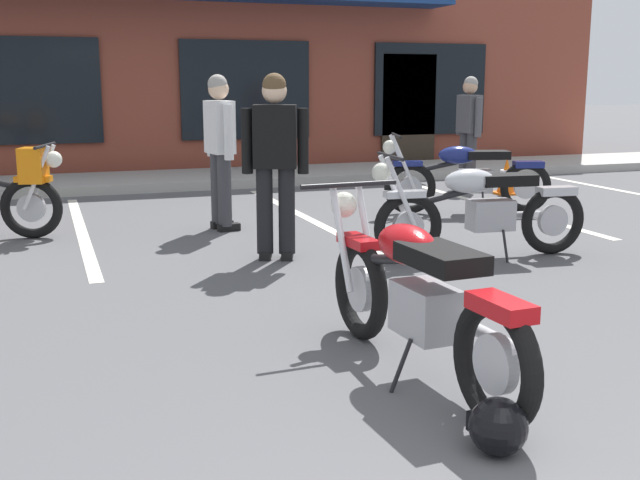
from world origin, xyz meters
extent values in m
plane|color=#515154|center=(0.00, 3.63, 0.00)|extent=(80.00, 80.00, 0.00)
cube|color=#A8A59E|center=(0.00, 11.21, 0.07)|extent=(22.00, 1.80, 0.14)
cube|color=brown|center=(0.00, 15.20, 1.89)|extent=(18.04, 5.56, 3.79)
cube|color=black|center=(-1.80, 12.38, 1.45)|extent=(2.31, 0.06, 1.70)
cube|color=black|center=(1.80, 12.38, 1.45)|extent=(2.31, 0.06, 1.70)
cube|color=black|center=(5.41, 12.38, 1.45)|extent=(2.31, 0.06, 1.70)
cube|color=#33281E|center=(4.96, 12.38, 1.05)|extent=(1.10, 0.06, 2.10)
cube|color=silver|center=(-1.29, 7.61, 0.00)|extent=(0.12, 4.80, 0.01)
cube|color=silver|center=(1.29, 7.61, 0.00)|extent=(0.12, 4.80, 0.01)
cube|color=silver|center=(3.87, 7.61, 0.00)|extent=(0.12, 4.80, 0.01)
torus|color=black|center=(0.27, 1.79, 0.32)|extent=(0.14, 0.64, 0.64)
cylinder|color=#B7B7BC|center=(0.27, 1.79, 0.32)|extent=(0.08, 0.29, 0.29)
torus|color=black|center=(0.19, 3.23, 0.32)|extent=(0.14, 0.64, 0.64)
cylinder|color=#B7B7BC|center=(0.19, 3.23, 0.32)|extent=(0.08, 0.29, 0.29)
cylinder|color=silver|center=(0.10, 3.33, 0.64)|extent=(0.06, 0.33, 0.66)
cylinder|color=silver|center=(0.28, 3.34, 0.64)|extent=(0.06, 0.33, 0.66)
cylinder|color=black|center=(0.18, 3.41, 0.96)|extent=(0.66, 0.07, 0.03)
sphere|color=silver|center=(0.18, 3.49, 0.82)|extent=(0.18, 0.18, 0.17)
cube|color=#B70F14|center=(0.19, 3.27, 0.62)|extent=(0.16, 0.37, 0.06)
cube|color=#9E9EA3|center=(0.24, 2.43, 0.40)|extent=(0.26, 0.41, 0.28)
cylinder|color=silver|center=(0.40, 2.07, 0.36)|extent=(0.10, 0.55, 0.07)
cylinder|color=black|center=(0.23, 2.63, 0.64)|extent=(0.11, 0.94, 0.26)
ellipsoid|color=#B70F14|center=(0.22, 2.65, 0.72)|extent=(0.29, 0.49, 0.22)
cube|color=black|center=(0.24, 2.29, 0.72)|extent=(0.31, 0.53, 0.10)
cube|color=#B70F14|center=(0.27, 1.77, 0.60)|extent=(0.18, 0.37, 0.08)
cylinder|color=black|center=(0.06, 2.35, 0.14)|extent=(0.14, 0.03, 0.29)
torus|color=black|center=(3.97, 7.01, 0.32)|extent=(0.64, 0.28, 0.64)
cylinder|color=#B7B7BC|center=(3.97, 7.01, 0.32)|extent=(0.29, 0.14, 0.29)
torus|color=black|center=(2.58, 7.42, 0.32)|extent=(0.64, 0.28, 0.64)
cylinder|color=#B7B7BC|center=(2.58, 7.42, 0.32)|extent=(0.29, 0.14, 0.29)
cylinder|color=silver|center=(2.46, 7.36, 0.64)|extent=(0.32, 0.13, 0.66)
cylinder|color=silver|center=(2.51, 7.54, 0.64)|extent=(0.32, 0.13, 0.66)
cylinder|color=black|center=(2.41, 7.47, 0.96)|extent=(0.22, 0.64, 0.03)
sphere|color=silver|center=(2.34, 7.50, 0.82)|extent=(0.21, 0.21, 0.17)
cube|color=navy|center=(2.55, 7.43, 0.62)|extent=(0.38, 0.24, 0.06)
cube|color=#9E9EA3|center=(3.35, 7.19, 0.40)|extent=(0.45, 0.34, 0.28)
cylinder|color=silver|center=(3.75, 7.22, 0.36)|extent=(0.55, 0.22, 0.07)
cylinder|color=black|center=(3.16, 7.25, 0.64)|extent=(0.92, 0.33, 0.26)
ellipsoid|color=navy|center=(3.14, 7.26, 0.72)|extent=(0.53, 0.39, 0.22)
cube|color=black|center=(3.49, 7.15, 0.72)|extent=(0.58, 0.42, 0.10)
cube|color=navy|center=(3.98, 7.01, 0.60)|extent=(0.39, 0.26, 0.08)
cylinder|color=black|center=(3.37, 7.00, 0.14)|extent=(0.06, 0.14, 0.29)
torus|color=black|center=(-1.78, 7.35, 0.32)|extent=(0.64, 0.28, 0.64)
cylinder|color=#B7B7BC|center=(-1.78, 7.35, 0.32)|extent=(0.29, 0.14, 0.29)
cylinder|color=silver|center=(-1.66, 7.40, 0.64)|extent=(0.32, 0.14, 0.66)
cylinder|color=silver|center=(-1.71, 7.23, 0.64)|extent=(0.32, 0.14, 0.66)
cylinder|color=black|center=(-1.61, 7.29, 0.96)|extent=(0.23, 0.64, 0.03)
sphere|color=silver|center=(-1.53, 7.27, 0.82)|extent=(0.21, 0.21, 0.17)
cube|color=orange|center=(-1.74, 7.33, 0.62)|extent=(0.39, 0.24, 0.06)
cube|color=orange|center=(-1.73, 7.33, 0.76)|extent=(0.31, 0.34, 0.36)
torus|color=black|center=(2.84, 4.91, 0.32)|extent=(0.65, 0.16, 0.64)
cylinder|color=#B7B7BC|center=(2.84, 4.91, 0.32)|extent=(0.29, 0.09, 0.29)
torus|color=black|center=(1.41, 5.05, 0.32)|extent=(0.65, 0.16, 0.64)
cylinder|color=#B7B7BC|center=(1.41, 5.05, 0.32)|extent=(0.29, 0.09, 0.29)
cylinder|color=silver|center=(1.30, 4.97, 0.64)|extent=(0.33, 0.08, 0.66)
cylinder|color=silver|center=(1.32, 5.15, 0.64)|extent=(0.33, 0.08, 0.66)
cylinder|color=black|center=(1.23, 5.07, 0.96)|extent=(0.10, 0.66, 0.03)
sphere|color=silver|center=(1.15, 5.08, 0.82)|extent=(0.19, 0.19, 0.17)
cube|color=silver|center=(1.37, 5.05, 0.62)|extent=(0.37, 0.18, 0.06)
cube|color=#9E9EA3|center=(2.20, 4.97, 0.40)|extent=(0.42, 0.28, 0.28)
cylinder|color=silver|center=(2.59, 5.07, 0.36)|extent=(0.55, 0.12, 0.07)
cylinder|color=black|center=(2.00, 4.99, 0.64)|extent=(0.94, 0.15, 0.26)
ellipsoid|color=silver|center=(1.98, 4.99, 0.72)|extent=(0.50, 0.31, 0.22)
cube|color=black|center=(2.34, 4.96, 0.72)|extent=(0.55, 0.33, 0.10)
cube|color=silver|center=(2.86, 4.91, 0.60)|extent=(0.37, 0.20, 0.08)
cylinder|color=black|center=(2.25, 4.79, 0.14)|extent=(0.04, 0.14, 0.29)
cube|color=black|center=(0.20, 7.26, 0.04)|extent=(0.25, 0.14, 0.08)
cube|color=black|center=(0.23, 7.06, 0.04)|extent=(0.25, 0.14, 0.08)
cylinder|color=#38383D|center=(0.16, 7.25, 0.46)|extent=(0.17, 0.17, 0.80)
cylinder|color=#38383D|center=(0.19, 7.05, 0.46)|extent=(0.17, 0.17, 0.80)
cube|color=silver|center=(0.17, 7.15, 1.12)|extent=(0.28, 0.41, 0.56)
cylinder|color=silver|center=(0.13, 7.40, 1.08)|extent=(0.11, 0.11, 0.58)
cylinder|color=silver|center=(0.21, 6.90, 1.08)|extent=(0.11, 0.11, 0.58)
sphere|color=beige|center=(0.17, 7.15, 1.52)|extent=(0.25, 0.25, 0.22)
sphere|color=gray|center=(0.16, 7.15, 1.57)|extent=(0.24, 0.24, 0.21)
cube|color=black|center=(4.42, 9.17, 0.04)|extent=(0.24, 0.11, 0.08)
cube|color=black|center=(4.41, 9.37, 0.04)|extent=(0.24, 0.11, 0.08)
cylinder|color=#38383D|center=(4.46, 9.18, 0.46)|extent=(0.16, 0.16, 0.80)
cylinder|color=#38383D|center=(4.45, 9.38, 0.46)|extent=(0.16, 0.16, 0.80)
cube|color=#4C4C51|center=(4.46, 9.28, 1.12)|extent=(0.24, 0.39, 0.56)
cylinder|color=#4C4C51|center=(4.47, 9.03, 1.08)|extent=(0.10, 0.10, 0.58)
cylinder|color=#4C4C51|center=(4.45, 9.53, 1.08)|extent=(0.10, 0.10, 0.58)
sphere|color=tan|center=(4.46, 9.28, 1.52)|extent=(0.23, 0.23, 0.22)
sphere|color=gray|center=(4.47, 9.28, 1.57)|extent=(0.22, 0.22, 0.21)
cube|color=black|center=(0.24, 5.62, 0.04)|extent=(0.18, 0.26, 0.08)
cube|color=black|center=(0.43, 5.55, 0.04)|extent=(0.18, 0.26, 0.08)
cylinder|color=black|center=(0.23, 5.58, 0.46)|extent=(0.19, 0.19, 0.80)
cylinder|color=black|center=(0.41, 5.51, 0.46)|extent=(0.19, 0.19, 0.80)
cube|color=black|center=(0.32, 5.55, 1.12)|extent=(0.43, 0.34, 0.56)
cylinder|color=black|center=(0.09, 5.64, 1.08)|extent=(0.13, 0.13, 0.58)
cylinder|color=black|center=(0.56, 5.46, 1.08)|extent=(0.13, 0.13, 0.58)
sphere|color=beige|center=(0.32, 5.55, 1.52)|extent=(0.28, 0.28, 0.22)
sphere|color=brown|center=(0.32, 5.54, 1.57)|extent=(0.27, 0.27, 0.21)
sphere|color=black|center=(0.15, 1.56, 0.13)|extent=(0.26, 0.26, 0.26)
cube|color=black|center=(0.15, 1.66, 0.12)|extent=(0.18, 0.03, 0.09)
cube|color=orange|center=(4.65, 8.50, 0.01)|extent=(0.34, 0.34, 0.03)
cone|color=orange|center=(4.65, 8.50, 0.28)|extent=(0.26, 0.26, 0.50)
cylinder|color=white|center=(4.65, 8.50, 0.32)|extent=(0.19, 0.19, 0.06)
camera|label=1|loc=(-1.64, -1.16, 1.60)|focal=43.90mm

